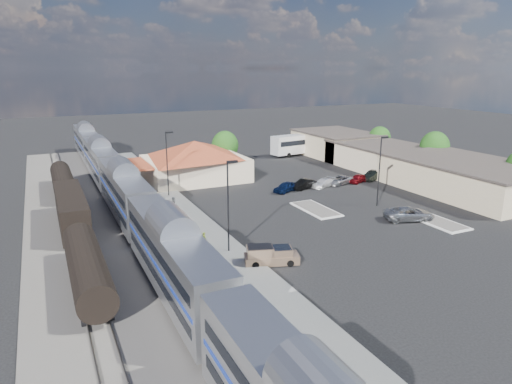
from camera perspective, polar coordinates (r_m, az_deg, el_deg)
name	(u,v)px	position (r m, az deg, el deg)	size (l,w,h in m)	color
ground	(296,219)	(54.02, 5.03, -3.36)	(280.00, 280.00, 0.00)	black
railbed	(101,223)	(55.00, -18.78, -3.73)	(16.00, 100.00, 0.12)	#4C4944
platform	(183,217)	(54.72, -9.14, -3.15)	(5.50, 92.00, 0.18)	gray
passenger_train	(125,194)	(55.54, -16.10, -0.30)	(3.00, 104.00, 5.55)	silver
freight_cars	(72,212)	(53.95, -22.06, -2.33)	(2.80, 46.00, 4.00)	black
station_depot	(195,160)	(72.74, -7.68, 3.96)	(18.35, 12.24, 6.20)	beige
buildings_east	(397,159)	(80.98, 17.19, 3.94)	(14.40, 51.40, 4.80)	#C6B28C
traffic_island_south	(316,209)	(57.62, 7.47, -2.13)	(3.30, 7.50, 0.21)	silver
traffic_island_north	(436,221)	(56.60, 21.61, -3.42)	(3.30, 7.50, 0.21)	silver
lamp_plat_s	(229,199)	(42.65, -3.41, -0.89)	(1.08, 0.25, 9.00)	black
lamp_plat_n	(168,158)	(63.06, -10.99, 4.14)	(1.08, 0.25, 9.00)	black
lamp_lot	(380,165)	(59.53, 15.27, 3.23)	(1.08, 0.25, 9.00)	black
tree_east_b	(435,147)	(83.24, 21.42, 5.23)	(4.94, 4.94, 6.96)	#382314
tree_east_c	(379,139)	(93.31, 15.16, 6.43)	(4.41, 4.41, 6.21)	#382314
tree_depot	(225,146)	(80.65, -3.90, 5.81)	(4.71, 4.71, 6.63)	#382314
pickup_truck	(272,256)	(41.57, 1.97, -7.95)	(5.20, 3.21, 1.69)	tan
suv	(409,214)	(56.00, 18.59, -2.58)	(2.65, 5.75, 1.60)	#94979B
coach_bus	(300,143)	(94.05, 5.55, 6.11)	(13.24, 4.55, 4.16)	white
person_a	(204,240)	(44.82, -6.47, -6.00)	(0.60, 0.39, 1.65)	#BEDB44
person_b	(173,204)	(56.53, -10.29, -1.50)	(0.92, 0.72, 1.90)	silver
parked_car_a	(286,187)	(65.39, 3.73, 0.63)	(1.70, 4.21, 1.44)	#0D1D44
parked_car_b	(304,184)	(67.22, 5.99, 0.97)	(1.51, 4.34, 1.43)	black
parked_car_c	(323,183)	(68.68, 8.40, 1.13)	(1.78, 4.38, 1.27)	white
parked_car_d	(340,180)	(70.70, 10.43, 1.47)	(2.18, 4.73, 1.31)	gray
parked_car_e	(358,178)	(72.36, 12.63, 1.66)	(1.55, 3.86, 1.31)	maroon
parked_car_f	(373,175)	(74.54, 14.43, 2.01)	(1.59, 4.56, 1.50)	black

